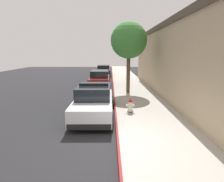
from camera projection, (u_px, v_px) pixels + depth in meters
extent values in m
cube|color=#232326|center=(63.00, 92.00, 16.41)|extent=(30.75, 60.00, 0.20)
cube|color=#ADA89E|center=(133.00, 90.00, 16.42)|extent=(3.21, 60.00, 0.17)
cube|color=maroon|center=(114.00, 90.00, 16.41)|extent=(0.08, 60.00, 0.17)
cube|color=tan|center=(206.00, 64.00, 13.06)|extent=(6.16, 22.22, 4.86)
cube|color=#473D33|center=(210.00, 25.00, 12.56)|extent=(6.40, 22.46, 0.36)
cube|color=black|center=(208.00, 67.00, 6.89)|extent=(0.06, 1.30, 1.10)
cube|color=black|center=(162.00, 61.00, 13.00)|extent=(0.06, 1.30, 1.10)
cube|color=black|center=(146.00, 59.00, 19.10)|extent=(0.06, 1.30, 1.10)
cube|color=white|center=(94.00, 105.00, 9.78)|extent=(1.84, 4.80, 0.76)
cube|color=black|center=(94.00, 91.00, 9.80)|extent=(1.64, 2.50, 0.60)
cube|color=black|center=(89.00, 127.00, 7.54)|extent=(1.76, 0.16, 0.24)
cube|color=black|center=(97.00, 99.00, 12.13)|extent=(1.76, 0.16, 0.24)
cylinder|color=black|center=(82.00, 101.00, 11.50)|extent=(0.22, 0.64, 0.64)
cylinder|color=black|center=(111.00, 101.00, 11.51)|extent=(0.22, 0.64, 0.64)
cylinder|color=black|center=(71.00, 121.00, 8.16)|extent=(0.22, 0.64, 0.64)
cylinder|color=black|center=(111.00, 121.00, 8.17)|extent=(0.22, 0.64, 0.64)
cube|color=black|center=(94.00, 84.00, 9.68)|extent=(1.48, 0.20, 0.12)
cube|color=red|center=(87.00, 84.00, 9.68)|extent=(0.44, 0.18, 0.11)
cube|color=#1E33E0|center=(101.00, 84.00, 9.68)|extent=(0.44, 0.18, 0.11)
cube|color=maroon|center=(100.00, 81.00, 18.41)|extent=(1.84, 4.80, 0.76)
cube|color=black|center=(100.00, 74.00, 18.43)|extent=(1.64, 2.50, 0.60)
cube|color=black|center=(98.00, 88.00, 16.16)|extent=(1.76, 0.16, 0.24)
cube|color=black|center=(101.00, 80.00, 20.76)|extent=(1.76, 0.16, 0.24)
cylinder|color=black|center=(93.00, 81.00, 20.12)|extent=(0.22, 0.64, 0.64)
cylinder|color=black|center=(109.00, 81.00, 20.13)|extent=(0.22, 0.64, 0.64)
cylinder|color=black|center=(89.00, 86.00, 16.79)|extent=(0.22, 0.64, 0.64)
cylinder|color=black|center=(108.00, 86.00, 16.80)|extent=(0.22, 0.64, 0.64)
cube|color=black|center=(104.00, 72.00, 27.13)|extent=(1.84, 4.80, 0.76)
cube|color=black|center=(104.00, 67.00, 27.15)|extent=(1.64, 2.50, 0.60)
cube|color=black|center=(103.00, 76.00, 24.89)|extent=(1.76, 0.16, 0.24)
cube|color=black|center=(104.00, 72.00, 29.48)|extent=(1.76, 0.16, 0.24)
cylinder|color=black|center=(98.00, 73.00, 28.84)|extent=(0.22, 0.64, 0.64)
cylinder|color=black|center=(110.00, 73.00, 28.86)|extent=(0.22, 0.64, 0.64)
cylinder|color=black|center=(97.00, 75.00, 25.51)|extent=(0.22, 0.64, 0.64)
cylinder|color=black|center=(110.00, 75.00, 25.52)|extent=(0.22, 0.64, 0.64)
cylinder|color=#4C4C51|center=(130.00, 112.00, 9.87)|extent=(0.32, 0.32, 0.06)
cylinder|color=silver|center=(130.00, 107.00, 9.81)|extent=(0.24, 0.24, 0.50)
cone|color=red|center=(130.00, 100.00, 9.75)|extent=(0.28, 0.28, 0.14)
cylinder|color=#4C4C51|center=(131.00, 99.00, 9.73)|extent=(0.05, 0.05, 0.06)
cylinder|color=silver|center=(127.00, 105.00, 9.80)|extent=(0.10, 0.10, 0.10)
cylinder|color=silver|center=(134.00, 105.00, 9.80)|extent=(0.10, 0.10, 0.10)
cylinder|color=silver|center=(131.00, 107.00, 9.64)|extent=(0.13, 0.12, 0.13)
cylinder|color=brown|center=(128.00, 73.00, 14.68)|extent=(0.28, 0.28, 3.01)
sphere|color=#387A33|center=(129.00, 40.00, 14.20)|extent=(2.71, 2.71, 2.71)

